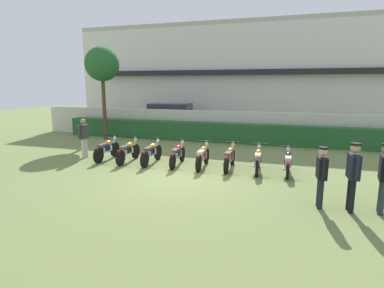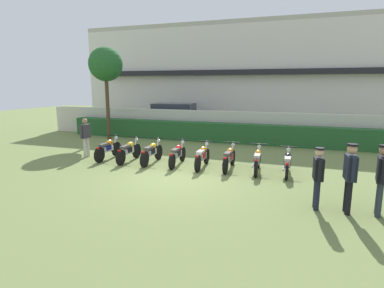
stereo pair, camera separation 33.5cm
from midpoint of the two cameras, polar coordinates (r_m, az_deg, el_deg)
ground at (r=10.67m, az=-4.14°, el=-6.31°), size 60.00×60.00×0.00m
building at (r=25.27m, az=8.99°, el=12.05°), size 24.68×6.50×7.47m
compound_wall at (r=17.91m, az=5.08°, el=3.36°), size 23.44×0.30×1.65m
hedge_row at (r=17.27m, az=4.57°, el=2.09°), size 18.75×0.70×1.05m
parked_car at (r=21.24m, az=-4.04°, el=4.84°), size 4.61×2.31×1.89m
tree_near_inspector at (r=18.64m, az=-16.58°, el=13.63°), size 1.90×1.90×5.20m
motorcycle_in_row_0 at (r=13.68m, az=-15.94°, el=-0.90°), size 0.60×1.89×0.98m
motorcycle_in_row_1 at (r=13.09m, az=-12.28°, el=-1.27°), size 0.60×1.94×0.97m
motorcycle_in_row_2 at (r=12.65m, az=-8.16°, el=-1.53°), size 0.60×1.96×0.97m
motorcycle_in_row_3 at (r=12.30m, az=-3.44°, el=-1.85°), size 0.60×1.93×0.95m
motorcycle_in_row_4 at (r=11.93m, az=1.14°, el=-2.20°), size 0.60×1.88×0.96m
motorcycle_in_row_5 at (r=11.77m, az=6.05°, el=-2.44°), size 0.60×1.90×0.96m
motorcycle_in_row_6 at (r=11.57m, az=11.10°, el=-2.79°), size 0.60×1.92×0.97m
motorcycle_in_row_7 at (r=11.50m, az=16.25°, el=-3.20°), size 0.60×1.81×0.94m
inspector_person at (r=14.31m, az=-19.76°, el=1.60°), size 0.23×0.68×1.69m
officer_0 at (r=8.56m, az=21.49°, el=-4.86°), size 0.25×0.64×1.60m
officer_1 at (r=8.59m, az=26.30°, el=-4.46°), size 0.26×0.69×1.74m
officer_2 at (r=8.81m, az=30.69°, el=-4.51°), size 0.29×0.68×1.74m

